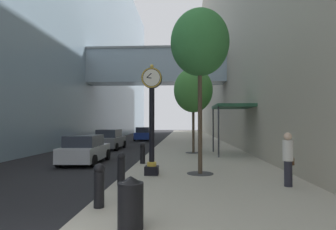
{
  "coord_description": "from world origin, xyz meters",
  "views": [
    {
      "loc": [
        2.47,
        -4.3,
        2.27
      ],
      "look_at": [
        1.04,
        22.05,
        2.96
      ],
      "focal_mm": 30.53,
      "sensor_mm": 36.0,
      "label": 1
    }
  ],
  "objects_px": {
    "bollard_second": "(121,168)",
    "bollard_fourth": "(143,152)",
    "street_clock": "(152,114)",
    "car_grey_far": "(110,140)",
    "trash_bin": "(131,202)",
    "car_silver_near": "(85,150)",
    "bollard_nearest": "(99,184)",
    "street_tree_mid_near": "(193,90)",
    "pedestrian_walking": "(288,158)",
    "car_blue_mid": "(144,134)",
    "street_tree_near": "(200,43)"
  },
  "relations": [
    {
      "from": "pedestrian_walking",
      "to": "bollard_nearest",
      "type": "bearing_deg",
      "value": -154.66
    },
    {
      "from": "bollard_nearest",
      "to": "street_tree_mid_near",
      "type": "bearing_deg",
      "value": 77.84
    },
    {
      "from": "street_tree_mid_near",
      "to": "street_clock",
      "type": "bearing_deg",
      "value": -103.13
    },
    {
      "from": "bollard_second",
      "to": "trash_bin",
      "type": "relative_size",
      "value": 1.05
    },
    {
      "from": "street_clock",
      "to": "street_tree_mid_near",
      "type": "distance_m",
      "value": 8.96
    },
    {
      "from": "bollard_second",
      "to": "bollard_fourth",
      "type": "distance_m",
      "value": 5.1
    },
    {
      "from": "car_grey_far",
      "to": "bollard_second",
      "type": "bearing_deg",
      "value": -73.87
    },
    {
      "from": "street_clock",
      "to": "car_blue_mid",
      "type": "bearing_deg",
      "value": 98.76
    },
    {
      "from": "bollard_second",
      "to": "street_clock",
      "type": "bearing_deg",
      "value": 67.33
    },
    {
      "from": "street_clock",
      "to": "street_tree_near",
      "type": "xyz_separation_m",
      "value": [
        1.99,
        0.34,
        2.98
      ]
    },
    {
      "from": "street_clock",
      "to": "bollard_nearest",
      "type": "distance_m",
      "value": 4.97
    },
    {
      "from": "street_clock",
      "to": "bollard_nearest",
      "type": "xyz_separation_m",
      "value": [
        -0.82,
        -4.52,
        -1.91
      ]
    },
    {
      "from": "car_silver_near",
      "to": "bollard_nearest",
      "type": "bearing_deg",
      "value": -68.52
    },
    {
      "from": "bollard_nearest",
      "to": "bollard_second",
      "type": "distance_m",
      "value": 2.55
    },
    {
      "from": "trash_bin",
      "to": "bollard_second",
      "type": "bearing_deg",
      "value": 105.07
    },
    {
      "from": "street_clock",
      "to": "street_tree_near",
      "type": "distance_m",
      "value": 3.59
    },
    {
      "from": "pedestrian_walking",
      "to": "street_clock",
      "type": "bearing_deg",
      "value": 158.72
    },
    {
      "from": "bollard_second",
      "to": "street_tree_near",
      "type": "distance_m",
      "value": 6.09
    },
    {
      "from": "bollard_nearest",
      "to": "bollard_second",
      "type": "xyz_separation_m",
      "value": [
        0.0,
        2.55,
        0.0
      ]
    },
    {
      "from": "bollard_fourth",
      "to": "car_silver_near",
      "type": "height_order",
      "value": "car_silver_near"
    },
    {
      "from": "trash_bin",
      "to": "car_grey_far",
      "type": "distance_m",
      "value": 19.0
    },
    {
      "from": "pedestrian_walking",
      "to": "car_blue_mid",
      "type": "bearing_deg",
      "value": 108.06
    },
    {
      "from": "trash_bin",
      "to": "car_blue_mid",
      "type": "height_order",
      "value": "car_blue_mid"
    },
    {
      "from": "car_silver_near",
      "to": "car_grey_far",
      "type": "xyz_separation_m",
      "value": [
        -0.8,
        8.39,
        0.05
      ]
    },
    {
      "from": "bollard_fourth",
      "to": "car_blue_mid",
      "type": "relative_size",
      "value": 0.26
    },
    {
      "from": "bollard_fourth",
      "to": "trash_bin",
      "type": "bearing_deg",
      "value": -83.32
    },
    {
      "from": "trash_bin",
      "to": "car_silver_near",
      "type": "height_order",
      "value": "car_silver_near"
    },
    {
      "from": "street_clock",
      "to": "car_silver_near",
      "type": "bearing_deg",
      "value": 136.31
    },
    {
      "from": "street_tree_near",
      "to": "car_grey_far",
      "type": "height_order",
      "value": "street_tree_near"
    },
    {
      "from": "street_tree_near",
      "to": "car_grey_far",
      "type": "relative_size",
      "value": 1.59
    },
    {
      "from": "bollard_nearest",
      "to": "pedestrian_walking",
      "type": "height_order",
      "value": "pedestrian_walking"
    },
    {
      "from": "street_tree_near",
      "to": "car_blue_mid",
      "type": "relative_size",
      "value": 1.61
    },
    {
      "from": "street_tree_mid_near",
      "to": "car_silver_near",
      "type": "height_order",
      "value": "street_tree_mid_near"
    },
    {
      "from": "street_clock",
      "to": "trash_bin",
      "type": "distance_m",
      "value": 6.21
    },
    {
      "from": "street_clock",
      "to": "pedestrian_walking",
      "type": "distance_m",
      "value": 5.36
    },
    {
      "from": "street_clock",
      "to": "car_silver_near",
      "type": "distance_m",
      "value": 6.06
    },
    {
      "from": "street_clock",
      "to": "pedestrian_walking",
      "type": "bearing_deg",
      "value": -21.28
    },
    {
      "from": "street_clock",
      "to": "street_tree_near",
      "type": "bearing_deg",
      "value": 9.6
    },
    {
      "from": "trash_bin",
      "to": "car_silver_near",
      "type": "bearing_deg",
      "value": 114.02
    },
    {
      "from": "trash_bin",
      "to": "car_blue_mid",
      "type": "distance_m",
      "value": 30.44
    },
    {
      "from": "street_tree_mid_near",
      "to": "bollard_fourth",
      "type": "bearing_deg",
      "value": -117.51
    },
    {
      "from": "car_grey_far",
      "to": "street_tree_near",
      "type": "bearing_deg",
      "value": -59.97
    },
    {
      "from": "car_grey_far",
      "to": "car_blue_mid",
      "type": "bearing_deg",
      "value": 84.11
    },
    {
      "from": "street_clock",
      "to": "car_grey_far",
      "type": "height_order",
      "value": "street_clock"
    },
    {
      "from": "street_tree_near",
      "to": "car_grey_far",
      "type": "bearing_deg",
      "value": 120.03
    },
    {
      "from": "bollard_fourth",
      "to": "pedestrian_walking",
      "type": "distance_m",
      "value": 7.51
    },
    {
      "from": "bollard_second",
      "to": "car_grey_far",
      "type": "bearing_deg",
      "value": 106.13
    },
    {
      "from": "bollard_nearest",
      "to": "bollard_second",
      "type": "height_order",
      "value": "same"
    },
    {
      "from": "trash_bin",
      "to": "pedestrian_walking",
      "type": "bearing_deg",
      "value": 41.52
    },
    {
      "from": "bollard_nearest",
      "to": "street_tree_near",
      "type": "relative_size",
      "value": 0.16
    }
  ]
}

